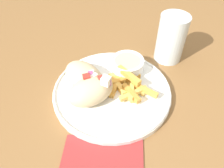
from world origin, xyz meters
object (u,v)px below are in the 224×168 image
at_px(fries_pile, 127,85).
at_px(sauce_ramekin, 127,65).
at_px(water_glass, 171,40).
at_px(pita_sandwich_near, 91,91).
at_px(plate, 112,91).
at_px(pita_sandwich_far, 84,76).

relative_size(fries_pile, sauce_ramekin, 1.71).
bearing_deg(water_glass, pita_sandwich_near, -133.29).
bearing_deg(water_glass, sauce_ramekin, -141.54).
distance_m(plate, pita_sandwich_far, 0.07).
bearing_deg(water_glass, pita_sandwich_far, -145.32).
relative_size(fries_pile, water_glass, 1.11).
bearing_deg(pita_sandwich_near, sauce_ramekin, 14.69).
distance_m(plate, fries_pile, 0.04).
xyz_separation_m(pita_sandwich_far, sauce_ramekin, (0.10, 0.06, -0.00)).
height_order(pita_sandwich_near, pita_sandwich_far, pita_sandwich_near).
bearing_deg(fries_pile, sauce_ramekin, 93.67).
distance_m(fries_pile, sauce_ramekin, 0.06).
xyz_separation_m(plate, pita_sandwich_far, (-0.07, 0.02, 0.03)).
distance_m(pita_sandwich_near, fries_pile, 0.09).
distance_m(pita_sandwich_near, sauce_ramekin, 0.13).
height_order(plate, water_glass, water_glass).
height_order(pita_sandwich_far, sauce_ramekin, pita_sandwich_far).
height_order(pita_sandwich_far, water_glass, water_glass).
bearing_deg(fries_pile, pita_sandwich_far, 178.14).
xyz_separation_m(fries_pile, sauce_ramekin, (-0.00, 0.06, 0.01)).
relative_size(pita_sandwich_near, water_glass, 0.99).
bearing_deg(fries_pile, pita_sandwich_near, -149.42).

